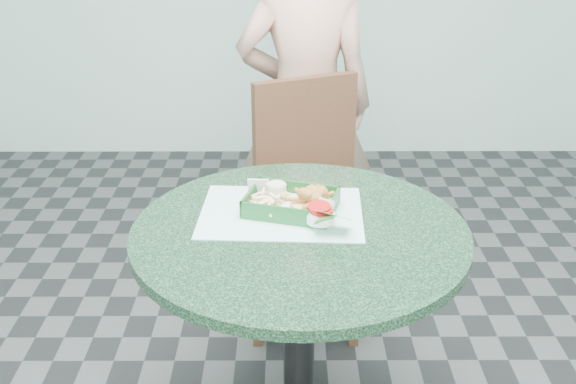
{
  "coord_description": "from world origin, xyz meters",
  "views": [
    {
      "loc": [
        -0.04,
        -1.55,
        1.6
      ],
      "look_at": [
        -0.03,
        0.1,
        0.83
      ],
      "focal_mm": 42.0,
      "sensor_mm": 36.0,
      "label": 1
    }
  ],
  "objects_px": {
    "diner_person": "(305,106)",
    "sauce_ramekin": "(273,197)",
    "cafe_table": "(299,289)",
    "dining_chair": "(305,187)",
    "food_basket": "(291,212)",
    "crab_sandwich": "(313,201)"
  },
  "relations": [
    {
      "from": "food_basket",
      "to": "sauce_ramekin",
      "type": "relative_size",
      "value": 4.27
    },
    {
      "from": "dining_chair",
      "to": "diner_person",
      "type": "xyz_separation_m",
      "value": [
        0.01,
        0.28,
        0.23
      ]
    },
    {
      "from": "diner_person",
      "to": "sauce_ramekin",
      "type": "distance_m",
      "value": 0.94
    },
    {
      "from": "food_basket",
      "to": "crab_sandwich",
      "type": "xyz_separation_m",
      "value": [
        0.06,
        -0.0,
        0.03
      ]
    },
    {
      "from": "sauce_ramekin",
      "to": "diner_person",
      "type": "bearing_deg",
      "value": 82.87
    },
    {
      "from": "food_basket",
      "to": "crab_sandwich",
      "type": "height_order",
      "value": "crab_sandwich"
    },
    {
      "from": "cafe_table",
      "to": "dining_chair",
      "type": "distance_m",
      "value": 0.78
    },
    {
      "from": "diner_person",
      "to": "sauce_ramekin",
      "type": "xyz_separation_m",
      "value": [
        -0.12,
        -0.93,
        0.03
      ]
    },
    {
      "from": "crab_sandwich",
      "to": "food_basket",
      "type": "bearing_deg",
      "value": 179.73
    },
    {
      "from": "dining_chair",
      "to": "diner_person",
      "type": "height_order",
      "value": "diner_person"
    },
    {
      "from": "cafe_table",
      "to": "sauce_ramekin",
      "type": "bearing_deg",
      "value": 119.85
    },
    {
      "from": "cafe_table",
      "to": "dining_chair",
      "type": "bearing_deg",
      "value": 87.26
    },
    {
      "from": "food_basket",
      "to": "dining_chair",
      "type": "bearing_deg",
      "value": 85.02
    },
    {
      "from": "dining_chair",
      "to": "diner_person",
      "type": "relative_size",
      "value": 0.61
    },
    {
      "from": "dining_chair",
      "to": "crab_sandwich",
      "type": "bearing_deg",
      "value": -113.34
    },
    {
      "from": "dining_chair",
      "to": "food_basket",
      "type": "bearing_deg",
      "value": -118.3
    },
    {
      "from": "dining_chair",
      "to": "sauce_ramekin",
      "type": "xyz_separation_m",
      "value": [
        -0.11,
        -0.65,
        0.27
      ]
    },
    {
      "from": "dining_chair",
      "to": "sauce_ramekin",
      "type": "height_order",
      "value": "dining_chair"
    },
    {
      "from": "food_basket",
      "to": "cafe_table",
      "type": "bearing_deg",
      "value": -77.32
    },
    {
      "from": "cafe_table",
      "to": "diner_person",
      "type": "relative_size",
      "value": 0.58
    },
    {
      "from": "dining_chair",
      "to": "crab_sandwich",
      "type": "relative_size",
      "value": 7.82
    },
    {
      "from": "dining_chair",
      "to": "food_basket",
      "type": "height_order",
      "value": "dining_chair"
    }
  ]
}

